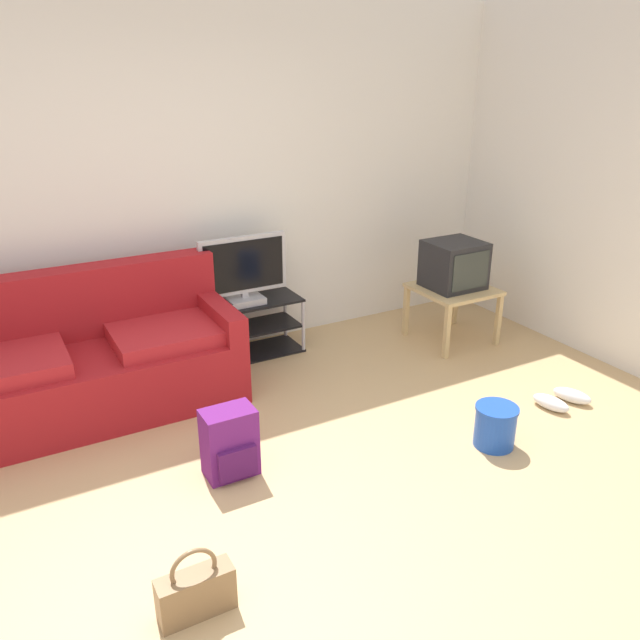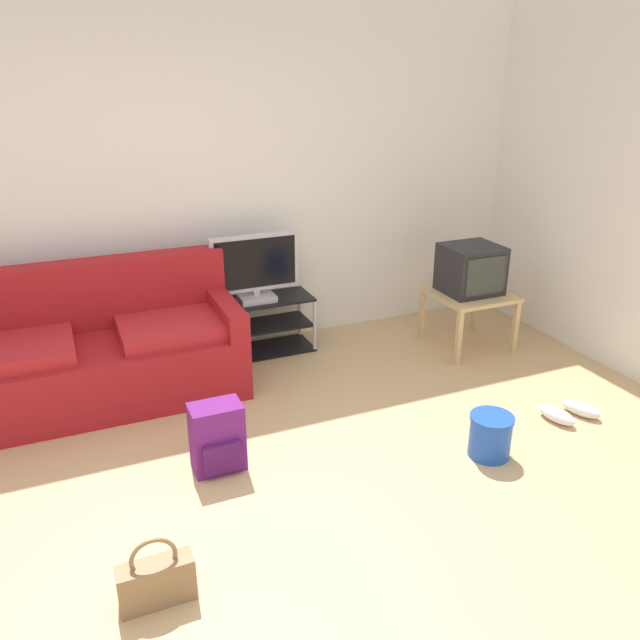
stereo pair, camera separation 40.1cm
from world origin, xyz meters
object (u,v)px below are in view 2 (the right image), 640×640
object	(u,v)px
flat_tv	(255,269)
sneakers_pair	(569,412)
cleaning_bucket	(490,434)
tv_stand	(257,326)
backpack	(217,438)
handbag	(156,580)
side_table	(469,300)
crt_tv	(471,269)
couch	(98,352)

from	to	relation	value
flat_tv	sneakers_pair	bearing A→B (deg)	-48.50
cleaning_bucket	sneakers_pair	distance (m)	0.78
sneakers_pair	tv_stand	bearing A→B (deg)	131.15
backpack	sneakers_pair	bearing A→B (deg)	10.21
flat_tv	backpack	bearing A→B (deg)	-116.31
backpack	cleaning_bucket	xyz separation A→B (m)	(1.53, -0.52, -0.06)
backpack	cleaning_bucket	bearing A→B (deg)	0.79
tv_stand	flat_tv	size ratio (longest dim) A/B	1.29
tv_stand	cleaning_bucket	xyz separation A→B (m)	(0.83, -1.96, -0.08)
backpack	tv_stand	bearing A→B (deg)	83.42
backpack	handbag	size ratio (longest dim) A/B	1.20
tv_stand	handbag	bearing A→B (deg)	-117.49
side_table	crt_tv	world-z (taller)	crt_tv
tv_stand	backpack	distance (m)	1.61
side_table	sneakers_pair	xyz separation A→B (m)	(-0.06, -1.26, -0.36)
sneakers_pair	side_table	bearing A→B (deg)	87.45
couch	crt_tv	size ratio (longest dim) A/B	4.41
cleaning_bucket	sneakers_pair	xyz separation A→B (m)	(0.76, 0.15, -0.10)
tv_stand	sneakers_pair	xyz separation A→B (m)	(1.59, -1.82, -0.18)
couch	crt_tv	bearing A→B (deg)	-5.16
couch	backpack	size ratio (longest dim) A/B	4.69
couch	backpack	world-z (taller)	couch
side_table	handbag	bearing A→B (deg)	-148.26
tv_stand	backpack	world-z (taller)	tv_stand
couch	flat_tv	size ratio (longest dim) A/B	2.74
cleaning_bucket	couch	bearing A→B (deg)	140.86
tv_stand	side_table	xyz separation A→B (m)	(1.65, -0.56, 0.18)
couch	cleaning_bucket	world-z (taller)	couch
crt_tv	backpack	size ratio (longest dim) A/B	1.06
couch	sneakers_pair	size ratio (longest dim) A/B	4.91
cleaning_bucket	side_table	bearing A→B (deg)	59.80
backpack	sneakers_pair	world-z (taller)	backpack
handbag	backpack	bearing A→B (deg)	60.07
couch	sneakers_pair	distance (m)	3.23
flat_tv	handbag	bearing A→B (deg)	-117.72
tv_stand	cleaning_bucket	world-z (taller)	tv_stand
flat_tv	sneakers_pair	size ratio (longest dim) A/B	1.79
couch	crt_tv	distance (m)	2.91
crt_tv	backpack	bearing A→B (deg)	-158.93
flat_tv	cleaning_bucket	size ratio (longest dim) A/B	2.63
crt_tv	handbag	bearing A→B (deg)	-148.02
flat_tv	sneakers_pair	distance (m)	2.49
tv_stand	couch	bearing A→B (deg)	-167.12
flat_tv	side_table	world-z (taller)	flat_tv
couch	sneakers_pair	bearing A→B (deg)	-28.51
flat_tv	crt_tv	distance (m)	1.73
couch	side_table	bearing A→B (deg)	-5.47
crt_tv	sneakers_pair	size ratio (longest dim) A/B	1.11
side_table	handbag	size ratio (longest dim) A/B	1.75
side_table	handbag	xyz separation A→B (m)	(-2.86, -1.77, -0.29)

